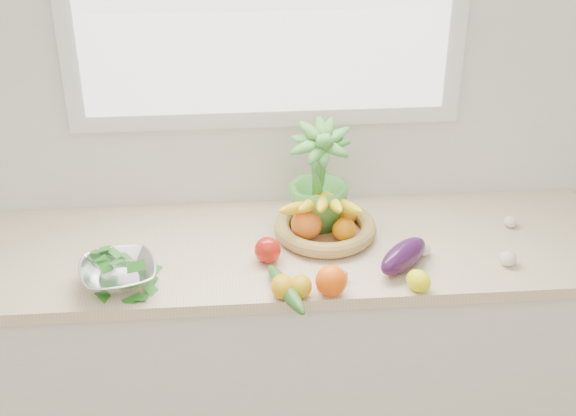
{
  "coord_description": "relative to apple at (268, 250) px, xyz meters",
  "views": [
    {
      "loc": [
        -0.12,
        -0.25,
        2.3
      ],
      "look_at": [
        0.05,
        1.93,
        1.05
      ],
      "focal_mm": 50.0,
      "sensor_mm": 36.0,
      "label": 1
    }
  ],
  "objects": [
    {
      "name": "fruit_basket",
      "position": [
        0.2,
        0.14,
        0.01
      ],
      "size": [
        0.4,
        0.4,
        0.18
      ],
      "color": "#B57B50",
      "rests_on": "countertop"
    },
    {
      "name": "garlic_a",
      "position": [
        0.49,
        -0.0,
        -0.02
      ],
      "size": [
        0.06,
        0.06,
        0.04
      ],
      "primitive_type": "ellipsoid",
      "rotation": [
        0.0,
        0.0,
        -0.25
      ],
      "color": "white",
      "rests_on": "countertop"
    },
    {
      "name": "radish",
      "position": [
        0.09,
        -0.19,
        -0.03
      ],
      "size": [
        0.04,
        0.04,
        0.03
      ],
      "primitive_type": "sphere",
      "rotation": [
        0.0,
        0.0,
        0.24
      ],
      "color": "#B61631",
      "rests_on": "countertop"
    },
    {
      "name": "countertop",
      "position": [
        0.02,
        0.09,
        -0.06
      ],
      "size": [
        2.24,
        0.62,
        0.04
      ],
      "primitive_type": "cube",
      "color": "beige",
      "rests_on": "counter_cabinet"
    },
    {
      "name": "orange_loose",
      "position": [
        0.18,
        -0.19,
        0.0
      ],
      "size": [
        0.12,
        0.12,
        0.09
      ],
      "primitive_type": "sphere",
      "rotation": [
        0.0,
        0.0,
        0.36
      ],
      "color": "#FF5708",
      "rests_on": "countertop"
    },
    {
      "name": "apple",
      "position": [
        0.0,
        0.0,
        0.0
      ],
      "size": [
        0.1,
        0.1,
        0.08
      ],
      "primitive_type": "sphere",
      "rotation": [
        0.0,
        0.0,
        0.22
      ],
      "color": "#AF190E",
      "rests_on": "countertop"
    },
    {
      "name": "lemon_b",
      "position": [
        0.03,
        -0.19,
        -0.01
      ],
      "size": [
        0.07,
        0.09,
        0.07
      ],
      "primitive_type": "ellipsoid",
      "rotation": [
        0.0,
        0.0,
        -0.07
      ],
      "color": "orange",
      "rests_on": "countertop"
    },
    {
      "name": "potted_herb",
      "position": [
        0.18,
        0.2,
        0.15
      ],
      "size": [
        0.22,
        0.22,
        0.36
      ],
      "primitive_type": "imported",
      "rotation": [
        0.0,
        0.0,
        -0.1
      ],
      "color": "#469837",
      "rests_on": "countertop"
    },
    {
      "name": "cucumber",
      "position": [
        0.04,
        -0.19,
        -0.02
      ],
      "size": [
        0.13,
        0.27,
        0.05
      ],
      "primitive_type": "ellipsoid",
      "rotation": [
        0.0,
        0.0,
        0.32
      ],
      "color": "#255017",
      "rests_on": "countertop"
    },
    {
      "name": "eggplant",
      "position": [
        0.42,
        -0.07,
        0.0
      ],
      "size": [
        0.21,
        0.21,
        0.09
      ],
      "primitive_type": "ellipsoid",
      "rotation": [
        0.0,
        0.0,
        -0.78
      ],
      "color": "#300F38",
      "rests_on": "countertop"
    },
    {
      "name": "back_wall",
      "position": [
        0.02,
        0.39,
        0.41
      ],
      "size": [
        4.5,
        0.02,
        2.7
      ],
      "primitive_type": "cube",
      "color": "white",
      "rests_on": "ground"
    },
    {
      "name": "lemon_a",
      "position": [
        0.09,
        -0.19,
        -0.01
      ],
      "size": [
        0.07,
        0.08,
        0.06
      ],
      "primitive_type": "ellipsoid",
      "rotation": [
        0.0,
        0.0,
        -0.05
      ],
      "color": "#CF980B",
      "rests_on": "countertop"
    },
    {
      "name": "lemon_c",
      "position": [
        0.44,
        -0.19,
        -0.01
      ],
      "size": [
        0.1,
        0.1,
        0.07
      ],
      "primitive_type": "ellipsoid",
      "rotation": [
        0.0,
        0.0,
        0.51
      ],
      "color": "#FFF90D",
      "rests_on": "countertop"
    },
    {
      "name": "garlic_b",
      "position": [
        0.83,
        0.15,
        -0.02
      ],
      "size": [
        0.06,
        0.06,
        0.04
      ],
      "primitive_type": "ellipsoid",
      "rotation": [
        0.0,
        0.0,
        -0.38
      ],
      "color": "silver",
      "rests_on": "countertop"
    },
    {
      "name": "counter_cabinet",
      "position": [
        0.02,
        0.09,
        -0.51
      ],
      "size": [
        2.2,
        0.58,
        0.86
      ],
      "primitive_type": "cube",
      "color": "silver",
      "rests_on": "ground"
    },
    {
      "name": "ginger",
      "position": [
        0.19,
        -0.14,
        -0.03
      ],
      "size": [
        0.1,
        0.1,
        0.03
      ],
      "primitive_type": "cube",
      "rotation": [
        0.0,
        0.0,
        0.73
      ],
      "color": "tan",
      "rests_on": "countertop"
    },
    {
      "name": "garlic_c",
      "position": [
        0.75,
        -0.08,
        -0.02
      ],
      "size": [
        0.07,
        0.07,
        0.05
      ],
      "primitive_type": "ellipsoid",
      "rotation": [
        0.0,
        0.0,
        -0.26
      ],
      "color": "silver",
      "rests_on": "countertop"
    },
    {
      "name": "colander_with_spinach",
      "position": [
        -0.45,
        -0.1,
        0.02
      ],
      "size": [
        0.27,
        0.27,
        0.12
      ],
      "color": "silver",
      "rests_on": "countertop"
    }
  ]
}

